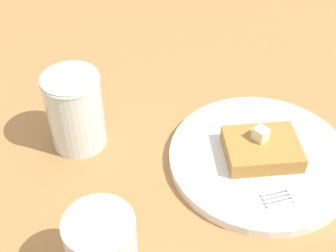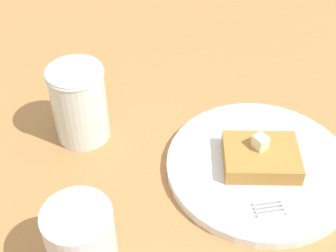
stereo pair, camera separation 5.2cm
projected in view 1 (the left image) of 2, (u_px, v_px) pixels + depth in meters
table_surface at (158, 161)px, 61.98cm from camera, size 114.28×114.28×2.74cm
plate at (260, 158)px, 59.56cm from camera, size 23.27×23.27×1.28cm
toast_slice_center at (262, 149)px, 58.45cm from camera, size 9.17×10.60×2.16cm
butter_pat_primary at (261, 134)px, 57.65cm from camera, size 2.13×2.03×1.68cm
fork at (318, 188)px, 54.99cm from camera, size 2.34×16.05×0.36cm
syrup_jar at (76, 113)px, 59.51cm from camera, size 7.30×7.30×10.62cm
coffee_mug at (103, 252)px, 45.02cm from camera, size 9.78×6.81×9.18cm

